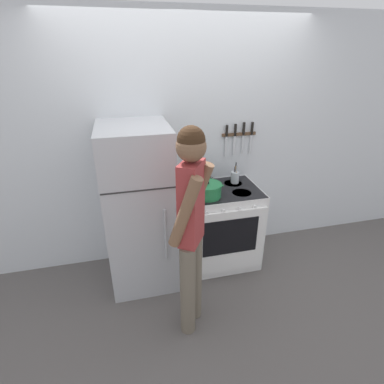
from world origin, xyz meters
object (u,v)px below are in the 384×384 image
object	(u,v)px
tea_kettle	(202,180)
person	(191,226)
stove_range	(220,226)
dutch_oven_pot	(207,190)
refrigerator	(139,208)
utensil_jar	(235,177)

from	to	relation	value
tea_kettle	person	bearing A→B (deg)	-110.49
stove_range	dutch_oven_pot	xyz separation A→B (m)	(-0.18, -0.10, 0.50)
refrigerator	tea_kettle	world-z (taller)	refrigerator
dutch_oven_pot	person	xyz separation A→B (m)	(-0.32, -0.66, 0.05)
stove_range	person	distance (m)	1.06
refrigerator	dutch_oven_pot	size ratio (longest dim) A/B	5.01
refrigerator	tea_kettle	distance (m)	0.72
dutch_oven_pot	utensil_jar	size ratio (longest dim) A/B	1.38
person	stove_range	bearing A→B (deg)	-0.90
stove_range	person	xyz separation A→B (m)	(-0.51, -0.76, 0.55)
dutch_oven_pot	tea_kettle	distance (m)	0.24
tea_kettle	utensil_jar	distance (m)	0.37
stove_range	utensil_jar	distance (m)	0.56
refrigerator	person	distance (m)	0.83
refrigerator	stove_range	xyz separation A→B (m)	(0.85, 0.03, -0.35)
dutch_oven_pot	tea_kettle	world-z (taller)	tea_kettle
tea_kettle	person	size ratio (longest dim) A/B	0.14
refrigerator	tea_kettle	bearing A→B (deg)	14.61
person	tea_kettle	bearing A→B (deg)	12.31
dutch_oven_pot	tea_kettle	bearing A→B (deg)	86.76
dutch_oven_pot	refrigerator	bearing A→B (deg)	174.31
utensil_jar	person	world-z (taller)	person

